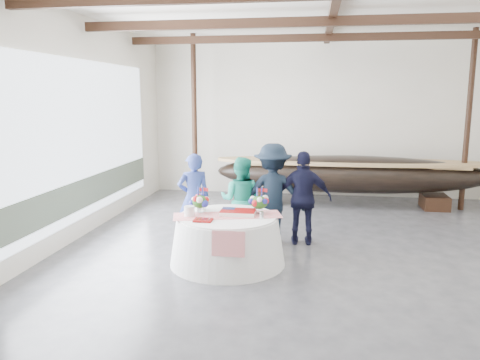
# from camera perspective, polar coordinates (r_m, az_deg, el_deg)

# --- Properties ---
(floor) EXTENTS (10.00, 12.00, 0.01)m
(floor) POSITION_cam_1_polar(r_m,az_deg,el_deg) (8.27, 10.57, -10.34)
(floor) COLOR #3D3D42
(floor) RESTS_ON ground
(wall_back) EXTENTS (10.00, 0.02, 4.50)m
(wall_back) POSITION_cam_1_polar(r_m,az_deg,el_deg) (13.76, 10.23, 7.45)
(wall_back) COLOR silver
(wall_back) RESTS_ON ground
(wall_front) EXTENTS (10.00, 0.02, 4.50)m
(wall_front) POSITION_cam_1_polar(r_m,az_deg,el_deg) (1.88, 17.63, -9.96)
(wall_front) COLOR silver
(wall_front) RESTS_ON ground
(wall_left) EXTENTS (0.02, 12.00, 4.50)m
(wall_left) POSITION_cam_1_polar(r_m,az_deg,el_deg) (9.09, -22.40, 5.48)
(wall_left) COLOR silver
(wall_left) RESTS_ON ground
(pavilion_structure) EXTENTS (9.80, 11.76, 4.50)m
(pavilion_structure) POSITION_cam_1_polar(r_m,az_deg,el_deg) (8.63, 11.33, 17.50)
(pavilion_structure) COLOR black
(pavilion_structure) RESTS_ON ground
(open_bay) EXTENTS (0.03, 7.00, 3.20)m
(open_bay) POSITION_cam_1_polar(r_m,az_deg,el_deg) (9.96, -19.02, 3.59)
(open_bay) COLOR silver
(open_bay) RESTS_ON ground
(longboat_display) EXTENTS (7.14, 1.43, 1.34)m
(longboat_display) POSITION_cam_1_polar(r_m,az_deg,el_deg) (12.63, 13.36, 0.73)
(longboat_display) COLOR black
(longboat_display) RESTS_ON ground
(banquet_table) EXTENTS (2.00, 2.00, 0.86)m
(banquet_table) POSITION_cam_1_polar(r_m,az_deg,el_deg) (8.18, -1.53, -7.25)
(banquet_table) COLOR white
(banquet_table) RESTS_ON ground
(tabletop_items) EXTENTS (1.93, 1.05, 0.40)m
(tabletop_items) POSITION_cam_1_polar(r_m,az_deg,el_deg) (8.14, -1.62, -3.12)
(tabletop_items) COLOR red
(tabletop_items) RESTS_ON banquet_table
(guest_woman_blue) EXTENTS (0.77, 0.66, 1.77)m
(guest_woman_blue) POSITION_cam_1_polar(r_m,az_deg,el_deg) (9.33, -5.65, -2.16)
(guest_woman_blue) COLOR navy
(guest_woman_blue) RESTS_ON ground
(guest_woman_teal) EXTENTS (0.90, 0.73, 1.71)m
(guest_woman_teal) POSITION_cam_1_polar(r_m,az_deg,el_deg) (9.23, 0.09, -2.45)
(guest_woman_teal) COLOR teal
(guest_woman_teal) RESTS_ON ground
(guest_man_left) EXTENTS (1.37, 0.91, 1.97)m
(guest_man_left) POSITION_cam_1_polar(r_m,az_deg,el_deg) (9.22, 3.99, -1.65)
(guest_man_left) COLOR black
(guest_man_left) RESTS_ON ground
(guest_man_right) EXTENTS (1.09, 0.49, 1.84)m
(guest_man_right) POSITION_cam_1_polar(r_m,az_deg,el_deg) (9.17, 7.76, -2.22)
(guest_man_right) COLOR black
(guest_man_right) RESTS_ON ground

